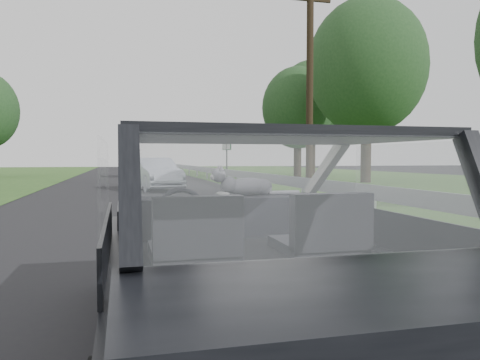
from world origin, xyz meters
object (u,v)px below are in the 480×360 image
subject_car (249,245)px  highway_sign (227,160)px  utility_pole (310,86)px  cat (248,185)px  other_car (155,174)px

subject_car → highway_sign: size_ratio=1.67×
subject_car → utility_pole: (6.08, 13.54, 3.27)m
subject_car → highway_sign: 26.93m
cat → other_car: 15.81m
utility_pole → cat: bearing=-114.7°
other_car → highway_sign: size_ratio=1.68×
utility_pole → highway_sign: bearing=91.5°
subject_car → cat: size_ratio=7.34×
subject_car → other_car: bearing=88.2°
highway_sign → utility_pole: size_ratio=0.30×
other_car → highway_sign: highway_sign is taller
other_car → cat: bearing=-102.4°
subject_car → cat: 0.77m
highway_sign → utility_pole: bearing=-110.1°
other_car → utility_pole: (5.57, -2.91, 3.33)m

